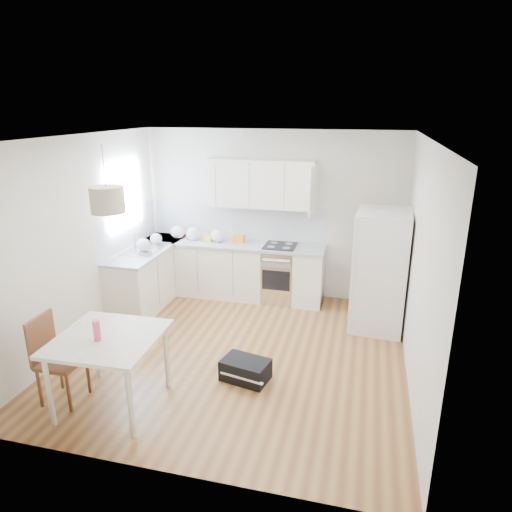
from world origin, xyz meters
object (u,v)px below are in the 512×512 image
Objects in this scene: refrigerator at (381,271)px; dining_chair at (61,360)px; dining_table at (108,345)px; gym_bag at (246,370)px.

dining_chair is at bearing -137.88° from refrigerator.
gym_bag is (1.23, 0.79, -0.59)m from dining_table.
dining_table is 1.98× the size of gym_bag.
refrigerator is 4.21m from dining_chair.
dining_table is (-2.72, -2.58, -0.13)m from refrigerator.
dining_table is at bearing 5.01° from dining_chair.
dining_chair is at bearing -176.44° from dining_table.
dining_table is 1.58m from gym_bag.
gym_bag is at bearing 31.04° from dining_table.
dining_chair is at bearing -142.40° from gym_bag.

